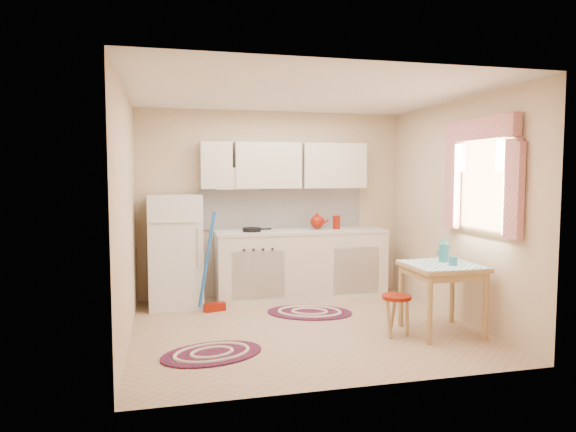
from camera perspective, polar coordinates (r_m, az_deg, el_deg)
The scene contains 14 objects.
room_shell at distance 5.70m, azimuth 2.62°, elevation 4.06°, with size 3.64×3.60×2.52m.
fridge at distance 6.56m, azimuth -12.39°, elevation -3.83°, with size 0.65×0.60×1.40m, color silver.
broom at distance 6.25m, azimuth -8.21°, elevation -5.11°, with size 0.28×0.12×1.20m, color #1B54A9, non-canonical shape.
base_cabinets at distance 6.87m, azimuth 1.43°, elevation -5.53°, with size 2.25×0.60×0.88m, color beige.
countertop at distance 6.81m, azimuth 1.44°, elevation -1.72°, with size 2.27×0.62×0.04m, color beige.
frying_pan at distance 6.61m, azimuth -4.05°, elevation -1.52°, with size 0.24×0.24×0.05m, color black.
red_kettle at distance 6.86m, azimuth 3.26°, elevation -0.65°, with size 0.20×0.18×0.20m, color maroon, non-canonical shape.
red_canister at distance 6.94m, azimuth 5.41°, elevation -0.78°, with size 0.10×0.10×0.16m, color maroon.
table at distance 5.64m, azimuth 16.70°, elevation -8.80°, with size 0.72×0.72×0.72m, color tan.
stool at distance 5.46m, azimuth 11.94°, elevation -10.77°, with size 0.30×0.30×0.42m, color maroon.
coffee_pot at distance 5.70m, azimuth 16.94°, elevation -3.64°, with size 0.13×0.11×0.26m, color teal, non-canonical shape.
mug at distance 5.51m, azimuth 17.87°, elevation -4.80°, with size 0.09×0.09×0.10m, color teal.
rug_center at distance 6.24m, azimuth 2.41°, elevation -10.65°, with size 1.02×0.68×0.02m, color maroon, non-canonical shape.
rug_left at distance 4.93m, azimuth -8.44°, elevation -14.89°, with size 0.96×0.64×0.02m, color maroon, non-canonical shape.
Camera 1 is at (-1.43, -5.24, 1.65)m, focal length 32.00 mm.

